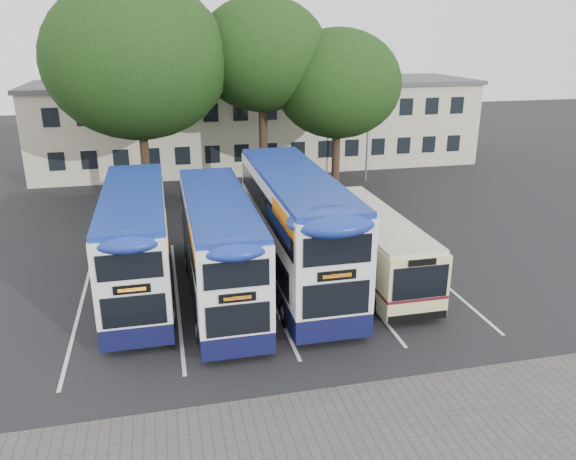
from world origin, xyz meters
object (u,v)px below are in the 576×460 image
(tree_left, at_px, (137,60))
(tree_mid, at_px, (262,55))
(bus_dd_right, at_px, (295,224))
(bus_dd_left, at_px, (136,238))
(tree_right, at_px, (338,84))
(bus_single, at_px, (371,241))
(lamp_post, at_px, (369,105))
(bus_dd_mid, at_px, (219,244))

(tree_left, bearing_deg, tree_mid, 5.38)
(tree_mid, distance_m, bus_dd_right, 14.05)
(bus_dd_left, bearing_deg, tree_right, 44.89)
(tree_mid, bearing_deg, bus_dd_left, -120.38)
(tree_left, xyz_separation_m, bus_dd_right, (5.80, -12.05, -5.68))
(bus_dd_right, relative_size, bus_single, 1.20)
(lamp_post, bearing_deg, tree_right, -138.08)
(tree_left, bearing_deg, bus_single, -53.63)
(bus_dd_left, bearing_deg, bus_dd_mid, -22.87)
(tree_mid, height_order, bus_dd_mid, tree_mid)
(bus_dd_left, height_order, bus_dd_mid, bus_dd_left)
(tree_left, distance_m, tree_mid, 6.97)
(lamp_post, relative_size, tree_mid, 0.78)
(tree_mid, height_order, bus_single, tree_mid)
(bus_dd_mid, bearing_deg, bus_single, 6.53)
(tree_right, height_order, bus_dd_mid, tree_right)
(lamp_post, bearing_deg, tree_mid, -165.23)
(tree_left, xyz_separation_m, bus_dd_left, (-0.27, -11.63, -5.93))
(tree_mid, bearing_deg, lamp_post, 14.77)
(tree_right, distance_m, bus_dd_left, 16.87)
(bus_dd_right, distance_m, bus_single, 3.31)
(bus_single, bearing_deg, bus_dd_right, 177.79)
(tree_right, xyz_separation_m, bus_dd_mid, (-8.53, -12.74, -4.51))
(lamp_post, bearing_deg, bus_dd_left, -135.71)
(lamp_post, height_order, tree_left, tree_left)
(lamp_post, distance_m, tree_mid, 8.30)
(tree_right, distance_m, bus_dd_mid, 15.98)
(bus_dd_right, bearing_deg, tree_right, 65.39)
(bus_single, bearing_deg, bus_dd_left, 176.62)
(tree_left, relative_size, tree_right, 1.25)
(tree_left, relative_size, bus_single, 1.38)
(tree_right, bearing_deg, lamp_post, 41.92)
(tree_mid, bearing_deg, tree_left, -174.62)
(bus_dd_right, bearing_deg, tree_mid, 84.90)
(tree_mid, bearing_deg, bus_single, -80.98)
(tree_mid, xyz_separation_m, tree_right, (4.32, -0.81, -1.64))
(bus_single, bearing_deg, bus_dd_mid, -173.47)
(tree_right, distance_m, bus_dd_right, 13.76)
(bus_dd_left, xyz_separation_m, bus_single, (9.24, -0.55, -0.70))
(lamp_post, distance_m, bus_dd_mid, 19.57)
(tree_right, xyz_separation_m, bus_single, (-2.28, -12.02, -5.19))
(bus_dd_left, bearing_deg, bus_single, -3.38)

